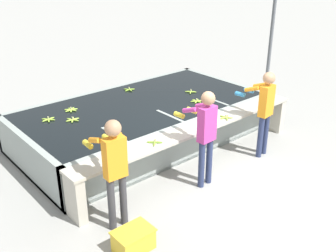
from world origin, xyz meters
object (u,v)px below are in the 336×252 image
(worker_1, at_px, (205,130))
(banana_bunch_floating_3, at_px, (73,120))
(worker_0, at_px, (114,164))
(banana_bunch_floating_0, at_px, (71,110))
(banana_bunch_ledge_0, at_px, (226,117))
(knife_0, at_px, (118,153))
(banana_bunch_floating_4, at_px, (48,119))
(crate, at_px, (134,240))
(banana_bunch_ledge_1, at_px, (155,142))
(support_post_right, at_px, (270,45))
(banana_bunch_floating_1, at_px, (117,136))
(banana_bunch_floating_6, at_px, (129,90))
(banana_bunch_floating_2, at_px, (191,92))
(banana_bunch_floating_5, at_px, (197,101))
(worker_2, at_px, (265,106))

(worker_1, bearing_deg, banana_bunch_floating_3, 118.00)
(worker_0, relative_size, worker_1, 1.00)
(banana_bunch_floating_0, height_order, banana_bunch_floating_3, same)
(banana_bunch_ledge_0, xyz_separation_m, knife_0, (-2.43, 0.16, -0.01))
(banana_bunch_floating_4, height_order, knife_0, banana_bunch_floating_4)
(banana_bunch_floating_4, relative_size, crate, 0.51)
(banana_bunch_ledge_1, height_order, support_post_right, support_post_right)
(banana_bunch_floating_3, height_order, banana_bunch_ledge_1, banana_bunch_ledge_1)
(banana_bunch_floating_1, relative_size, banana_bunch_ledge_1, 1.23)
(banana_bunch_floating_4, bearing_deg, banana_bunch_floating_6, 11.12)
(banana_bunch_floating_1, xyz_separation_m, banana_bunch_ledge_1, (0.35, -0.62, 0.00))
(crate, bearing_deg, banana_bunch_floating_6, 54.83)
(banana_bunch_floating_4, relative_size, banana_bunch_ledge_0, 1.02)
(worker_0, distance_m, banana_bunch_ledge_0, 2.94)
(banana_bunch_floating_2, relative_size, banana_bunch_floating_6, 0.85)
(worker_1, relative_size, banana_bunch_floating_5, 6.23)
(worker_0, bearing_deg, banana_bunch_floating_1, 54.67)
(banana_bunch_floating_4, bearing_deg, banana_bunch_ledge_0, -39.27)
(banana_bunch_floating_2, height_order, banana_bunch_floating_3, same)
(worker_2, distance_m, banana_bunch_floating_2, 2.03)
(banana_bunch_floating_2, height_order, banana_bunch_floating_4, same)
(worker_2, height_order, banana_bunch_floating_1, worker_2)
(worker_2, height_order, support_post_right, support_post_right)
(banana_bunch_floating_4, height_order, banana_bunch_floating_6, same)
(banana_bunch_floating_0, height_order, banana_bunch_ledge_1, banana_bunch_ledge_1)
(worker_2, height_order, knife_0, worker_2)
(banana_bunch_ledge_1, bearing_deg, banana_bunch_floating_2, 33.21)
(banana_bunch_floating_3, bearing_deg, banana_bunch_ledge_1, -72.10)
(banana_bunch_floating_2, height_order, crate, banana_bunch_floating_2)
(worker_1, distance_m, worker_2, 1.67)
(banana_bunch_floating_2, xyz_separation_m, banana_bunch_floating_4, (-3.23, 0.63, -0.00))
(worker_1, height_order, crate, worker_1)
(banana_bunch_ledge_0, xyz_separation_m, crate, (-3.03, -1.05, -0.68))
(banana_bunch_floating_2, distance_m, banana_bunch_floating_5, 0.63)
(worker_1, xyz_separation_m, banana_bunch_floating_2, (1.63, 2.05, -0.22))
(knife_0, bearing_deg, banana_bunch_floating_5, 18.33)
(worker_1, xyz_separation_m, support_post_right, (4.15, 1.75, 0.54))
(banana_bunch_floating_6, bearing_deg, banana_bunch_floating_1, -130.31)
(worker_0, xyz_separation_m, banana_bunch_ledge_1, (1.15, 0.51, -0.22))
(knife_0, bearing_deg, worker_0, -127.51)
(worker_1, bearing_deg, worker_2, 0.82)
(banana_bunch_floating_6, relative_size, banana_bunch_ledge_0, 1.00)
(worker_1, relative_size, support_post_right, 0.55)
(banana_bunch_floating_1, bearing_deg, crate, -118.47)
(banana_bunch_floating_3, xyz_separation_m, support_post_right, (5.40, -0.60, 0.76))
(banana_bunch_floating_0, relative_size, knife_0, 0.84)
(banana_bunch_floating_2, distance_m, banana_bunch_floating_4, 3.29)
(crate, bearing_deg, worker_1, 16.23)
(banana_bunch_ledge_0, bearing_deg, crate, -160.87)
(banana_bunch_floating_4, xyz_separation_m, crate, (-0.36, -3.24, -0.67))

